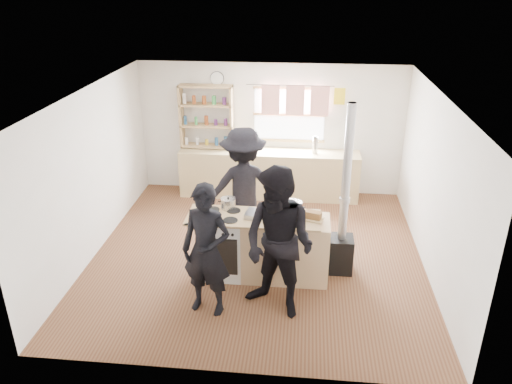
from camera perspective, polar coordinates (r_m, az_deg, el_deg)
ground at (r=7.80m, az=0.17°, el=-7.13°), size 5.00×5.00×0.01m
back_counter at (r=9.58m, az=1.49°, el=2.10°), size 3.40×0.55×0.90m
shelving_unit at (r=9.51m, az=-5.69°, el=8.58°), size 1.00×0.28×1.20m
thermos at (r=9.35m, az=6.77°, el=5.33°), size 0.10×0.10×0.31m
cooking_island at (r=7.08m, az=0.90°, el=-6.23°), size 1.97×0.64×0.93m
skillet_greens at (r=6.77m, az=-5.49°, el=-3.09°), size 0.44×0.44×0.05m
roast_tray at (r=6.85m, az=0.22°, el=-2.55°), size 0.37×0.32×0.07m
stockpot_stove at (r=7.07m, az=-3.18°, el=-1.31°), size 0.22×0.22×0.18m
stockpot_counter at (r=6.88m, az=4.12°, el=-1.92°), size 0.29×0.29×0.22m
bread_board at (r=6.81m, az=6.53°, el=-2.75°), size 0.33×0.27×0.12m
flue_heater at (r=7.19m, az=9.81°, el=-4.44°), size 0.35×0.35×2.50m
person_near_left at (r=6.21m, az=-5.69°, el=-6.68°), size 0.71×0.54×1.75m
person_near_right at (r=6.12m, az=2.62°, el=-5.94°), size 1.20×1.12×1.96m
person_far at (r=7.72m, az=-1.44°, el=0.55°), size 1.36×0.97×1.91m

